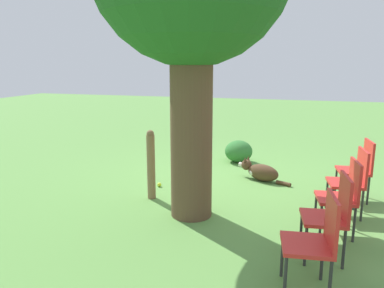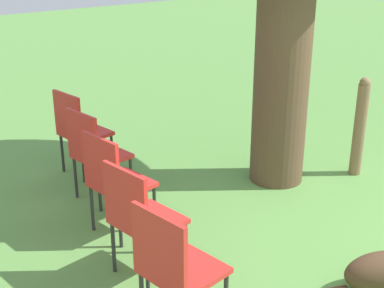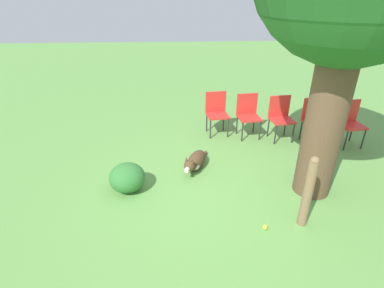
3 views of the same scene
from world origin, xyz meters
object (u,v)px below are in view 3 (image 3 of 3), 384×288
Objects in this scene: red_chair_0 at (217,110)px; tennis_ball at (265,227)px; red_chair_3 at (315,118)px; fence_post at (308,192)px; red_chair_4 at (350,120)px; red_chair_1 at (248,113)px; dog at (195,161)px; red_chair_2 at (281,115)px.

red_chair_0 is 3.05m from tennis_ball.
red_chair_3 reaches higher than tennis_ball.
fence_post is 1.16× the size of red_chair_3.
fence_post reaches higher than tennis_ball.
red_chair_4 is (0.67, 2.54, 0.00)m from red_chair_0.
red_chair_0 is 1.00× the size of red_chair_1.
red_chair_3 reaches higher than dog.
red_chair_2 is (-1.13, 1.82, 0.36)m from dog.
red_chair_4 is (0.33, 1.27, 0.00)m from red_chair_2.
red_chair_2 is (-2.59, 0.49, -0.01)m from fence_post.
fence_post is 1.16× the size of red_chair_2.
dog is 1.05× the size of red_chair_3.
red_chair_0 is 13.13× the size of tennis_ball.
fence_post is 2.67m from red_chair_3.
dog is 13.74× the size of tennis_ball.
dog is 0.91× the size of fence_post.
red_chair_4 is at bearing 135.77° from tennis_ball.
dog is 1.05× the size of red_chair_1.
red_chair_2 is 2.89m from tennis_ball.
red_chair_1 and red_chair_2 have the same top height.
red_chair_0 is at bearing -176.10° from dog.
tennis_ball is (2.50, -1.64, -0.48)m from red_chair_3.
red_chair_4 is at bearing 142.10° from fence_post.
fence_post is at bearing -17.42° from red_chair_2.
red_chair_2 reaches higher than dog.
red_chair_4 is (0.50, 1.90, 0.00)m from red_chair_1.
red_chair_1 is 1.00× the size of red_chair_2.
red_chair_0 is 2.63m from red_chair_4.
dog is 1.79m from red_chair_1.
red_chair_4 reaches higher than tennis_ball.
fence_post is 15.17× the size of tennis_ball.
red_chair_2 is at bearing -111.55° from red_chair_3.
red_chair_1 is at bearing -176.91° from fence_post.
red_chair_2 and red_chair_3 have the same top height.
red_chair_3 is (0.50, 1.90, 0.00)m from red_chair_0.
red_chair_3 is at bearing 68.45° from red_chair_1.
red_chair_2 is 13.13× the size of tennis_ball.
red_chair_3 is at bearing 135.85° from dog.
red_chair_4 is at bearing 68.45° from red_chair_0.
red_chair_2 is 1.00× the size of red_chair_4.
red_chair_2 is 1.31m from red_chair_4.
red_chair_2 is at bearing 169.37° from fence_post.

